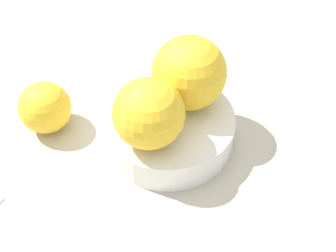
{
  "coord_description": "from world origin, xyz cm",
  "views": [
    {
      "loc": [
        -3.65,
        35.05,
        39.1
      ],
      "look_at": [
        0.0,
        0.0,
        2.37
      ],
      "focal_mm": 45.47,
      "sensor_mm": 36.0,
      "label": 1
    }
  ],
  "objects": [
    {
      "name": "orange_in_bowl_0",
      "position": [
        1.66,
        3.64,
        7.84
      ],
      "size": [
        7.78,
        7.78,
        7.78
      ],
      "primitive_type": "sphere",
      "color": "yellow",
      "rests_on": "fruit_bowl"
    },
    {
      "name": "orange_loose_0",
      "position": [
        15.2,
        -0.76,
        3.21
      ],
      "size": [
        6.41,
        6.41,
        6.41
      ],
      "primitive_type": "sphere",
      "color": "yellow",
      "rests_on": "ground_plane"
    },
    {
      "name": "fruit_bowl",
      "position": [
        0.0,
        0.0,
        1.87
      ],
      "size": [
        15.88,
        15.88,
        3.95
      ],
      "color": "white",
      "rests_on": "ground_plane"
    },
    {
      "name": "ground_plane",
      "position": [
        0.0,
        0.0,
        -1.0
      ],
      "size": [
        110.0,
        110.0,
        2.0
      ],
      "primitive_type": "cube",
      "color": "#BCB29E"
    },
    {
      "name": "orange_in_bowl_1",
      "position": [
        -2.12,
        -2.93,
        8.3
      ],
      "size": [
        8.69,
        8.69,
        8.69
      ],
      "primitive_type": "sphere",
      "color": "yellow",
      "rests_on": "fruit_bowl"
    }
  ]
}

